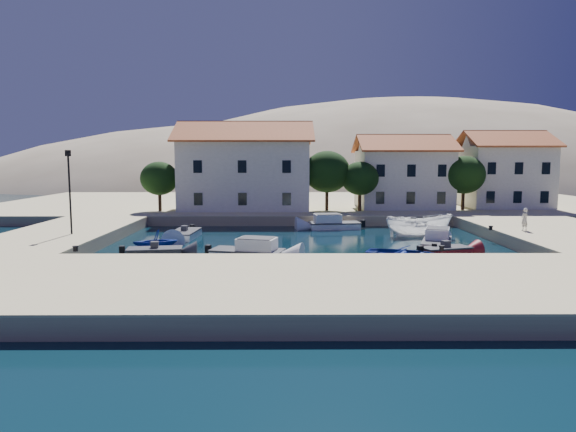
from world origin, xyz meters
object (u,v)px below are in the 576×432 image
object	(u,v)px
building_right	(503,168)
cabin_cruiser_south	(247,252)
rowboat_south	(407,261)
lamppost	(69,184)
boat_east	(419,237)
pedestrian	(524,219)
cabin_cruiser_east	(437,242)
building_mid	(403,171)
building_left	(245,165)

from	to	relation	value
building_right	cabin_cruiser_south	world-z (taller)	building_right
cabin_cruiser_south	rowboat_south	size ratio (longest dim) A/B	0.98
building_right	cabin_cruiser_south	xyz separation A→B (m)	(-28.06, -26.48, -5.00)
lamppost	boat_east	bearing A→B (deg)	9.92
rowboat_south	pedestrian	xyz separation A→B (m)	(10.79, 6.82, 1.89)
cabin_cruiser_south	rowboat_south	bearing A→B (deg)	10.73
cabin_cruiser_east	boat_east	xyz separation A→B (m)	(0.04, 5.32, -0.48)
building_right	pedestrian	size ratio (longest dim) A/B	5.29
cabin_cruiser_south	boat_east	world-z (taller)	cabin_cruiser_south
lamppost	pedestrian	xyz separation A→B (m)	(34.64, 1.59, -2.86)
building_mid	building_right	distance (m)	12.04
cabin_cruiser_south	boat_east	bearing A→B (deg)	48.67
lamppost	cabin_cruiser_south	xyz separation A→B (m)	(13.44, -4.48, -4.28)
building_right	rowboat_south	xyz separation A→B (m)	(-17.64, -27.23, -5.47)
cabin_cruiser_east	cabin_cruiser_south	bearing A→B (deg)	125.70
building_mid	building_right	xyz separation A→B (m)	(12.00, 1.00, 0.25)
cabin_cruiser_south	building_right	bearing A→B (deg)	58.17
building_mid	cabin_cruiser_east	bearing A→B (deg)	-96.12
rowboat_south	boat_east	xyz separation A→B (m)	(3.37, 9.99, 0.00)
cabin_cruiser_south	pedestrian	bearing A→B (deg)	30.81
rowboat_south	building_mid	bearing A→B (deg)	11.55
building_right	pedestrian	bearing A→B (deg)	-108.57
building_right	lamppost	size ratio (longest dim) A/B	1.52
building_left	pedestrian	bearing A→B (deg)	-38.50
building_left	lamppost	world-z (taller)	building_left
building_left	building_right	xyz separation A→B (m)	(30.00, 2.00, -0.46)
lamppost	pedestrian	distance (m)	34.80
building_mid	lamppost	bearing A→B (deg)	-144.55
boat_east	building_left	bearing A→B (deg)	47.82
building_right	cabin_cruiser_east	xyz separation A→B (m)	(-14.31, -22.56, -5.00)
cabin_cruiser_south	lamppost	bearing A→B (deg)	176.38
building_right	boat_east	size ratio (longest dim) A/B	1.71
building_left	building_mid	bearing A→B (deg)	3.18
rowboat_south	boat_east	distance (m)	10.55
rowboat_south	cabin_cruiser_east	xyz separation A→B (m)	(3.33, 4.67, 0.48)
cabin_cruiser_east	boat_east	bearing A→B (deg)	19.29
boat_east	building_right	bearing A→B (deg)	-37.71
lamppost	cabin_cruiser_east	size ratio (longest dim) A/B	1.18
cabin_cruiser_south	rowboat_south	distance (m)	10.45
cabin_cruiser_south	boat_east	size ratio (longest dim) A/B	0.93
building_mid	pedestrian	distance (m)	20.35
building_right	cabin_cruiser_east	bearing A→B (deg)	-122.39
building_right	lamppost	bearing A→B (deg)	-152.07
building_left	lamppost	size ratio (longest dim) A/B	2.36
rowboat_south	pedestrian	distance (m)	12.90
building_right	cabin_cruiser_east	distance (m)	27.18
building_left	rowboat_south	world-z (taller)	building_left
building_mid	cabin_cruiser_south	xyz separation A→B (m)	(-16.06, -25.48, -4.75)
building_left	boat_east	size ratio (longest dim) A/B	2.66
cabin_cruiser_south	building_left	bearing A→B (deg)	109.36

